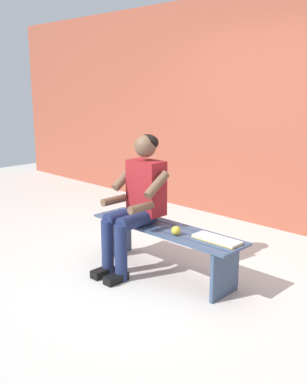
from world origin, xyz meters
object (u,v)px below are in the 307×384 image
person_seated (137,198)px  book_open (217,240)px  bench_near (165,239)px  apple (176,231)px

person_seated → book_open: 0.84m
bench_near → apple: bearing=156.6°
apple → book_open: size_ratio=0.19×
bench_near → person_seated: 0.45m
apple → book_open: apple is taller
person_seated → apple: size_ratio=15.74×
bench_near → person_seated: person_seated is taller
bench_near → book_open: size_ratio=3.76×
person_seated → apple: (-0.46, -0.01, -0.20)m
bench_near → book_open: (-0.54, -0.04, 0.12)m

